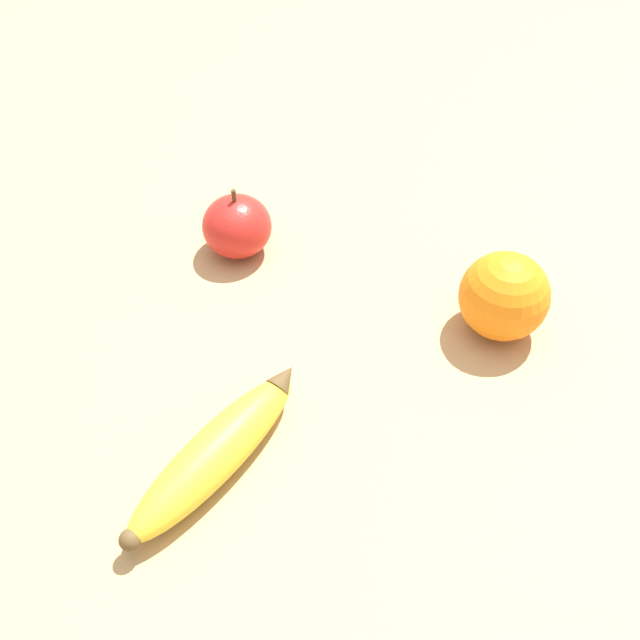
# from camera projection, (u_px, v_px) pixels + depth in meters

# --- Properties ---
(ground_plane) EXTENTS (3.00, 3.00, 0.00)m
(ground_plane) POSITION_uv_depth(u_px,v_px,m) (438.00, 313.00, 0.71)
(ground_plane) COLOR tan
(banana) EXTENTS (0.18, 0.13, 0.04)m
(banana) POSITION_uv_depth(u_px,v_px,m) (216.00, 452.00, 0.58)
(banana) COLOR yellow
(banana) RESTS_ON ground_plane
(orange) EXTENTS (0.08, 0.08, 0.08)m
(orange) POSITION_uv_depth(u_px,v_px,m) (504.00, 296.00, 0.67)
(orange) COLOR orange
(orange) RESTS_ON ground_plane
(apple) EXTENTS (0.07, 0.07, 0.08)m
(apple) POSITION_uv_depth(u_px,v_px,m) (237.00, 226.00, 0.75)
(apple) COLOR red
(apple) RESTS_ON ground_plane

